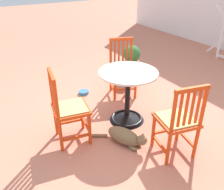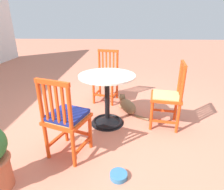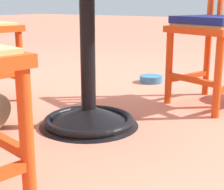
# 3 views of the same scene
# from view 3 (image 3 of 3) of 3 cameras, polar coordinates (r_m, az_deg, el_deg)

# --- Properties ---
(ground_plane) EXTENTS (24.00, 24.00, 0.00)m
(ground_plane) POSITION_cam_3_polar(r_m,az_deg,el_deg) (1.86, -3.19, -3.51)
(ground_plane) COLOR #C6755B
(cafe_table) EXTENTS (0.76, 0.76, 0.73)m
(cafe_table) POSITION_cam_3_polar(r_m,az_deg,el_deg) (1.67, -3.84, 4.43)
(cafe_table) COLOR black
(cafe_table) RESTS_ON ground_plane
(orange_chair_near_fence) EXTENTS (0.51, 0.51, 0.91)m
(orange_chair_near_fence) POSITION_cam_3_polar(r_m,az_deg,el_deg) (2.10, 16.41, 10.43)
(orange_chair_near_fence) COLOR #D64214
(orange_chair_near_fence) RESTS_ON ground_plane
(pet_water_bowl) EXTENTS (0.17, 0.17, 0.05)m
(pet_water_bowl) POSITION_cam_3_polar(r_m,az_deg,el_deg) (2.67, 6.25, 2.56)
(pet_water_bowl) COLOR teal
(pet_water_bowl) RESTS_ON ground_plane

